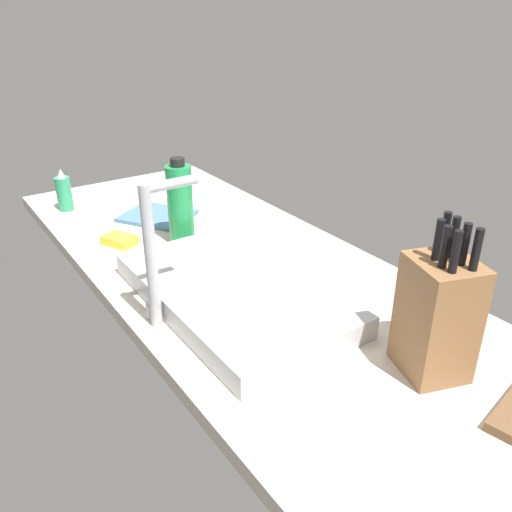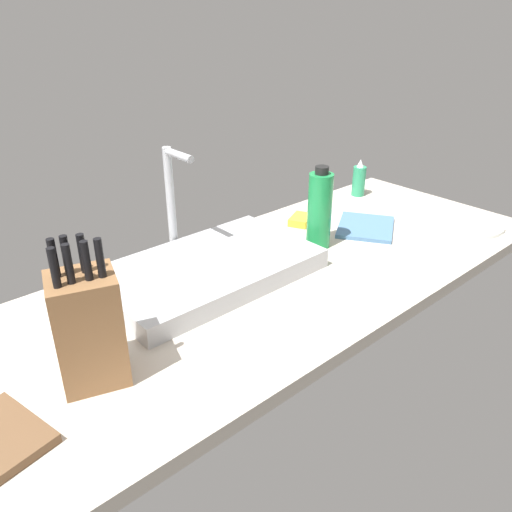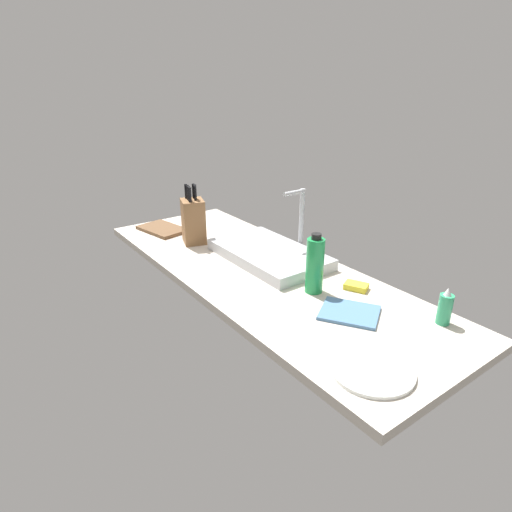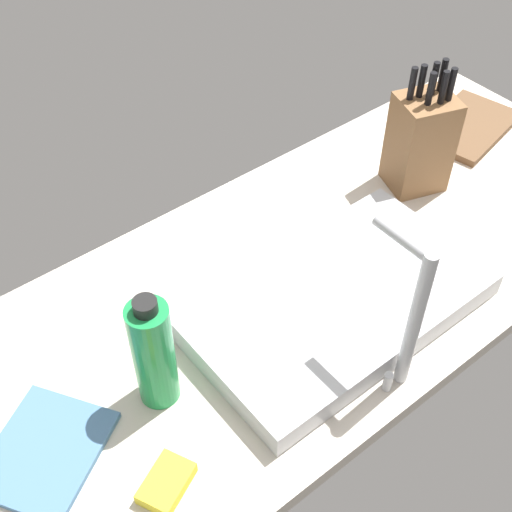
% 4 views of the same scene
% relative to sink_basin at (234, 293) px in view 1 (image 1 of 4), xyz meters
% --- Properties ---
extents(countertop_slab, '(1.87, 0.67, 0.04)m').
position_rel_sink_basin_xyz_m(countertop_slab, '(0.08, -0.10, -0.04)').
color(countertop_slab, beige).
rests_on(countertop_slab, ground).
extents(sink_basin, '(0.57, 0.33, 0.05)m').
position_rel_sink_basin_xyz_m(sink_basin, '(0.00, 0.00, 0.00)').
color(sink_basin, '#B7BABF').
rests_on(sink_basin, countertop_slab).
extents(faucet, '(0.06, 0.12, 0.31)m').
position_rel_sink_basin_xyz_m(faucet, '(0.02, 0.17, 0.15)').
color(faucet, '#B7BABF').
rests_on(faucet, countertop_slab).
extents(knife_block, '(0.15, 0.14, 0.30)m').
position_rel_sink_basin_xyz_m(knife_block, '(-0.40, -0.17, 0.09)').
color(knife_block, brown).
rests_on(knife_block, countertop_slab).
extents(soap_bottle, '(0.05, 0.05, 0.14)m').
position_rel_sink_basin_xyz_m(soap_bottle, '(0.80, 0.14, 0.03)').
color(soap_bottle, '#2D9966').
rests_on(soap_bottle, countertop_slab).
extents(water_bottle, '(0.07, 0.07, 0.24)m').
position_rel_sink_basin_xyz_m(water_bottle, '(0.36, -0.06, 0.09)').
color(water_bottle, '#1E8E47').
rests_on(water_bottle, countertop_slab).
extents(dinner_plate, '(0.24, 0.24, 0.01)m').
position_rel_sink_basin_xyz_m(dinner_plate, '(0.84, -0.27, -0.02)').
color(dinner_plate, silver).
rests_on(dinner_plate, countertop_slab).
extents(dish_towel, '(0.26, 0.25, 0.01)m').
position_rel_sink_basin_xyz_m(dish_towel, '(0.57, -0.07, -0.02)').
color(dish_towel, teal).
rests_on(dish_towel, countertop_slab).
extents(dish_sponge, '(0.11, 0.09, 0.02)m').
position_rel_sink_basin_xyz_m(dish_sponge, '(0.45, 0.10, -0.01)').
color(dish_sponge, yellow).
rests_on(dish_sponge, countertop_slab).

